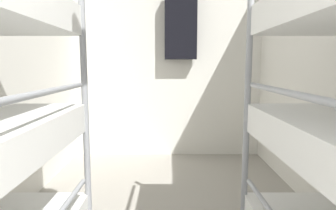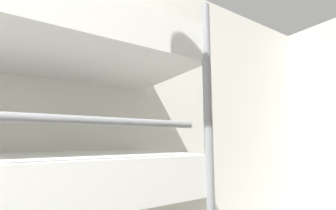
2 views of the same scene
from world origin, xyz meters
TOP-DOWN VIEW (x-y plane):
  - wall_left at (-1.37, 2.28)m, footprint 0.06×4.69m

SIDE VIEW (x-z plane):
  - wall_left at x=-1.37m, z-range 0.00..2.54m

